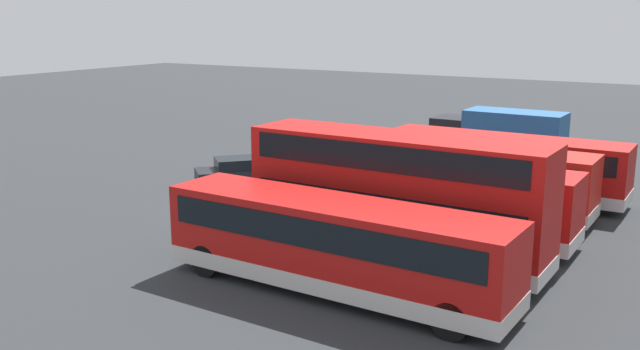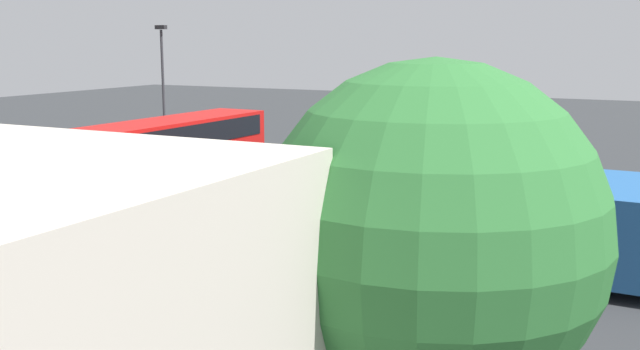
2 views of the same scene
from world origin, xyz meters
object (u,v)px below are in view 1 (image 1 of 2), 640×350
bus_single_deck_near_end (504,164)px  bus_single_deck_fifth (335,243)px  box_truck_blue (500,136)px  bus_single_deck_second (472,177)px  bus_single_deck_third (442,196)px  car_hatchback_silver (237,172)px  bus_double_decker_fourth (396,194)px

bus_single_deck_near_end → bus_single_deck_fifth: same height
bus_single_deck_fifth → box_truck_blue: bearing=-176.4°
bus_single_deck_second → bus_single_deck_third: (3.89, 0.14, -0.00)m
bus_single_deck_second → bus_single_deck_fifth: 11.13m
bus_single_deck_third → box_truck_blue: 14.58m
bus_single_deck_third → car_hatchback_silver: 12.40m
bus_single_deck_fifth → box_truck_blue: 21.70m
bus_single_deck_second → bus_double_decker_fourth: 7.51m
bus_single_deck_second → car_hatchback_silver: size_ratio=2.50×
bus_single_deck_near_end → bus_double_decker_fourth: bearing=-3.3°
bus_single_deck_near_end → car_hatchback_silver: 13.25m
bus_single_deck_near_end → bus_double_decker_fourth: bus_double_decker_fourth is taller
bus_double_decker_fourth → bus_single_deck_fifth: 3.77m
car_hatchback_silver → bus_single_deck_near_end: bearing=110.5°
bus_single_deck_third → box_truck_blue: box_truck_blue is taller
bus_single_deck_near_end → car_hatchback_silver: (4.63, -12.38, -0.92)m
car_hatchback_silver → bus_single_deck_second: bearing=96.1°
bus_single_deck_near_end → bus_single_deck_third: (7.24, -0.29, -0.00)m
bus_single_deck_third → car_hatchback_silver: size_ratio=2.48×
bus_single_deck_third → bus_double_decker_fourth: 3.68m
bus_single_deck_second → bus_double_decker_fourth: size_ratio=0.97×
bus_double_decker_fourth → bus_single_deck_second: bearing=178.5°
box_truck_blue → car_hatchback_silver: bearing=-40.3°
bus_double_decker_fourth → bus_single_deck_fifth: bus_double_decker_fourth is taller
bus_double_decker_fourth → box_truck_blue: size_ratio=1.44×
bus_single_deck_third → bus_double_decker_fourth: bearing=-5.3°
bus_double_decker_fourth → bus_single_deck_fifth: bearing=-6.2°
box_truck_blue → bus_single_deck_fifth: bearing=3.6°
car_hatchback_silver → bus_single_deck_fifth: bearing=49.1°
bus_single_deck_third → box_truck_blue: bearing=-171.8°
bus_single_deck_near_end → bus_single_deck_second: same height
bus_single_deck_third → bus_double_decker_fourth: bus_double_decker_fourth is taller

